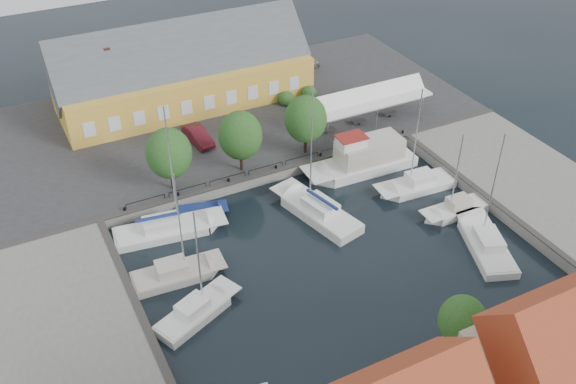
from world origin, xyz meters
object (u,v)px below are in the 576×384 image
(warehouse, at_px, (178,74))
(west_boat_c, at_px, (197,313))
(car_red, at_px, (198,136))
(west_boat_a, at_px, (167,231))
(west_boat_b, at_px, (176,275))
(center_sailboat, at_px, (317,213))
(launch_nw, at_px, (201,212))
(east_boat_b, at_px, (455,211))
(tent_canopy, at_px, (368,100))
(east_boat_c, at_px, (485,245))
(trawler, at_px, (364,161))
(car_silver, at_px, (303,64))
(east_boat_a, at_px, (416,186))

(warehouse, distance_m, west_boat_c, 33.43)
(car_red, distance_m, west_boat_a, 13.90)
(west_boat_b, bearing_deg, center_sailboat, 8.17)
(center_sailboat, relative_size, launch_nw, 2.68)
(east_boat_b, bearing_deg, tent_canopy, 86.52)
(east_boat_c, bearing_deg, warehouse, 112.76)
(warehouse, xyz_separation_m, west_boat_c, (-9.84, -31.68, -4.17))
(tent_canopy, distance_m, car_red, 18.57)
(car_red, bearing_deg, west_boat_c, -117.83)
(west_boat_a, distance_m, launch_nw, 3.93)
(trawler, height_order, west_boat_a, west_boat_a)
(car_red, xyz_separation_m, east_boat_b, (16.95, -20.86, -1.52))
(center_sailboat, height_order, launch_nw, center_sailboat)
(warehouse, xyz_separation_m, trawler, (12.07, -20.38, -3.41))
(tent_canopy, relative_size, west_boat_b, 1.34)
(center_sailboat, distance_m, launch_nw, 10.58)
(east_boat_c, relative_size, launch_nw, 2.28)
(launch_nw, bearing_deg, west_boat_b, -123.83)
(warehouse, xyz_separation_m, west_boat_b, (-9.82, -27.01, -4.17))
(car_red, relative_size, center_sailboat, 0.35)
(warehouse, height_order, car_silver, warehouse)
(west_boat_b, relative_size, launch_nw, 2.10)
(car_red, bearing_deg, east_boat_c, -64.82)
(warehouse, bearing_deg, car_silver, 4.25)
(east_boat_c, bearing_deg, east_boat_a, 89.93)
(west_boat_c, bearing_deg, center_sailboat, 25.44)
(warehouse, relative_size, east_boat_b, 3.14)
(car_red, distance_m, east_boat_a, 22.84)
(west_boat_b, height_order, west_boat_c, west_boat_b)
(center_sailboat, relative_size, east_boat_a, 1.18)
(warehouse, xyz_separation_m, west_boat_a, (-8.68, -21.25, -4.16))
(west_boat_b, bearing_deg, west_boat_c, -90.24)
(car_red, height_order, center_sailboat, center_sailboat)
(car_red, xyz_separation_m, launch_nw, (-3.65, -10.31, -1.69))
(east_boat_b, bearing_deg, warehouse, 117.17)
(trawler, xyz_separation_m, east_boat_c, (2.76, -14.96, -0.76))
(center_sailboat, bearing_deg, west_boat_b, -171.83)
(launch_nw, bearing_deg, warehouse, 75.83)
(car_red, relative_size, east_boat_c, 0.42)
(trawler, bearing_deg, east_boat_b, -70.60)
(tent_canopy, distance_m, west_boat_a, 26.55)
(car_silver, height_order, west_boat_c, west_boat_c)
(east_boat_c, relative_size, west_boat_b, 1.08)
(center_sailboat, distance_m, west_boat_a, 13.43)
(tent_canopy, height_order, east_boat_a, east_boat_a)
(west_boat_b, bearing_deg, east_boat_a, 3.37)
(west_boat_c, bearing_deg, launch_nw, 67.83)
(warehouse, relative_size, tent_canopy, 2.04)
(west_boat_b, bearing_deg, car_silver, 46.80)
(east_boat_a, xyz_separation_m, west_boat_c, (-24.67, -6.13, -0.00))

